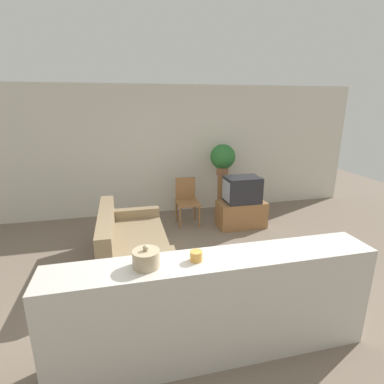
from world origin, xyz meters
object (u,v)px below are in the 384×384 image
Objects in this scene: couch at (131,246)px; wooden_chair at (187,199)px; potted_plant at (223,158)px; decorative_bowl at (146,258)px; television at (242,190)px.

wooden_chair is at bearing 49.11° from couch.
wooden_chair is 1.18m from potted_plant.
decorative_bowl is (-1.06, -3.27, 0.58)m from wooden_chair.
couch is at bearing -156.47° from television.
potted_plant reaches higher than decorative_bowl.
wooden_chair is at bearing 72.00° from decorative_bowl.
television is at bearing -21.96° from wooden_chair.
decorative_bowl is (-2.05, -2.87, 0.35)m from television.
potted_plant reaches higher than television.
potted_plant is (0.85, 0.37, 0.72)m from wooden_chair.
couch is 7.70× the size of decorative_bowl.
potted_plant reaches higher than wooden_chair.
wooden_chair is 4.03× the size of decorative_bowl.
decorative_bowl is at bearing -108.00° from wooden_chair.
television is at bearing -79.88° from potted_plant.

